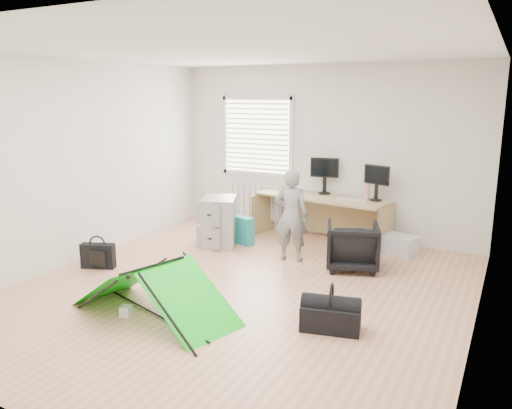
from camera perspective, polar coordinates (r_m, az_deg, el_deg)
The scene contains 18 objects.
ground at distance 5.91m, azimuth -1.83°, elevation -9.78°, with size 5.50×5.50×0.00m, color tan.
back_wall at distance 8.03m, azimuth 7.89°, elevation 6.00°, with size 5.00×0.02×2.70m, color silver.
window at distance 8.45m, azimuth 0.10°, elevation 7.80°, with size 1.20×0.06×1.20m, color silver.
radiator at distance 8.58m, azimuth -0.02°, elevation 0.43°, with size 1.00×0.12×0.60m, color silver.
desk at distance 7.82m, azimuth 7.38°, elevation -1.60°, with size 2.06×0.65×0.70m, color tan.
filing_cabinet at distance 7.53m, azimuth -4.19°, elevation -1.95°, with size 0.47×0.63×0.73m, color #97989B.
monitor_left at distance 7.93m, azimuth 7.85°, elevation 2.72°, with size 0.44×0.10×0.42m, color black.
monitor_right at distance 7.55m, azimuth 13.60°, elevation 1.87°, with size 0.41×0.09×0.39m, color black.
keyboard at distance 7.54m, azimuth 10.85°, elevation 0.57°, with size 0.46×0.16×0.02m, color beige.
thermos at distance 7.61m, azimuth 12.61°, elevation 1.42°, with size 0.07×0.07×0.23m, color #D4768D.
office_chair at distance 6.64m, azimuth 10.94°, elevation -4.69°, with size 0.65×0.67×0.61m, color black.
person at distance 6.77m, azimuth 4.05°, elevation -1.25°, with size 0.46×0.30×1.27m, color gray.
kite at distance 5.29m, azimuth -11.57°, elevation -9.63°, with size 1.75×0.77×0.54m, color #15DD1B, non-canonical shape.
storage_crate at distance 7.46m, azimuth 16.03°, elevation -4.42°, with size 0.47×0.33×0.26m, color silver.
tote_bag at distance 7.62m, azimuth -1.48°, elevation -2.97°, with size 0.36×0.16×0.42m, color teal.
laptop_bag at distance 6.90m, azimuth -17.60°, elevation -5.61°, with size 0.44×0.13×0.33m, color black.
white_box at distance 5.43m, azimuth -14.65°, elevation -11.69°, with size 0.10×0.10×0.10m, color silver.
duffel_bag at distance 5.00m, azimuth 8.53°, elevation -12.68°, with size 0.57×0.29×0.25m, color black.
Camera 1 is at (2.71, -4.75, 2.23)m, focal length 35.00 mm.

